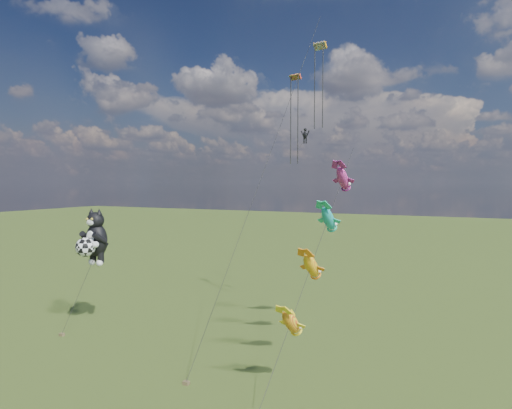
% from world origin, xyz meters
% --- Properties ---
extents(ground, '(300.00, 300.00, 0.00)m').
position_xyz_m(ground, '(0.00, 0.00, 0.00)').
color(ground, '#233A0E').
extents(cat_kite_rig, '(2.65, 4.03, 10.40)m').
position_xyz_m(cat_kite_rig, '(-1.99, 6.24, 7.85)').
color(cat_kite_rig, brown).
rests_on(cat_kite_rig, ground).
extents(fish_windsock_rig, '(1.93, 15.90, 15.36)m').
position_xyz_m(fish_windsock_rig, '(17.68, 7.03, 8.62)').
color(fish_windsock_rig, brown).
rests_on(fish_windsock_rig, ground).
extents(parafoil_rig, '(4.28, 17.34, 27.68)m').
position_xyz_m(parafoil_rig, '(13.56, 15.60, 18.81)').
color(parafoil_rig, brown).
rests_on(parafoil_rig, ground).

